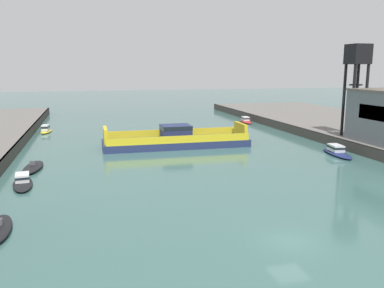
{
  "coord_description": "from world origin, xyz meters",
  "views": [
    {
      "loc": [
        -13.45,
        -23.98,
        12.02
      ],
      "look_at": [
        0.0,
        27.29,
        2.0
      ],
      "focal_mm": 37.61,
      "sensor_mm": 36.0,
      "label": 1
    }
  ],
  "objects_px": {
    "chain_ferry": "(176,140)",
    "moored_boat_far_left": "(33,167)",
    "crane_tower": "(357,66)",
    "moored_boat_near_right": "(23,181)",
    "moored_boat_near_left": "(337,151)",
    "moored_boat_far_right": "(46,130)",
    "moored_boat_mid_left": "(246,120)"
  },
  "relations": [
    {
      "from": "chain_ferry",
      "to": "moored_boat_far_left",
      "type": "relative_size",
      "value": 3.31
    },
    {
      "from": "moored_boat_far_left",
      "to": "chain_ferry",
      "type": "bearing_deg",
      "value": 26.72
    },
    {
      "from": "moored_boat_far_left",
      "to": "crane_tower",
      "type": "distance_m",
      "value": 48.16
    },
    {
      "from": "moored_boat_near_right",
      "to": "crane_tower",
      "type": "distance_m",
      "value": 49.28
    },
    {
      "from": "moored_boat_near_right",
      "to": "moored_boat_far_left",
      "type": "height_order",
      "value": "moored_boat_near_right"
    },
    {
      "from": "moored_boat_near_left",
      "to": "moored_boat_near_right",
      "type": "distance_m",
      "value": 40.97
    },
    {
      "from": "moored_boat_near_left",
      "to": "moored_boat_far_right",
      "type": "relative_size",
      "value": 1.33
    },
    {
      "from": "moored_boat_far_right",
      "to": "crane_tower",
      "type": "relative_size",
      "value": 0.41
    },
    {
      "from": "moored_boat_near_right",
      "to": "moored_boat_mid_left",
      "type": "bearing_deg",
      "value": 44.25
    },
    {
      "from": "moored_boat_mid_left",
      "to": "moored_boat_far_left",
      "type": "bearing_deg",
      "value": -141.0
    },
    {
      "from": "crane_tower",
      "to": "moored_boat_near_left",
      "type": "bearing_deg",
      "value": -140.15
    },
    {
      "from": "moored_boat_near_left",
      "to": "moored_boat_far_right",
      "type": "distance_m",
      "value": 52.18
    },
    {
      "from": "moored_boat_mid_left",
      "to": "moored_boat_far_left",
      "type": "height_order",
      "value": "moored_boat_mid_left"
    },
    {
      "from": "moored_boat_near_right",
      "to": "crane_tower",
      "type": "height_order",
      "value": "crane_tower"
    },
    {
      "from": "moored_boat_far_right",
      "to": "crane_tower",
      "type": "xyz_separation_m",
      "value": [
        47.64,
        -26.47,
        11.73
      ]
    },
    {
      "from": "moored_boat_near_left",
      "to": "moored_boat_far_left",
      "type": "relative_size",
      "value": 1.12
    },
    {
      "from": "moored_boat_near_right",
      "to": "moored_boat_mid_left",
      "type": "xyz_separation_m",
      "value": [
        41.26,
        40.2,
        0.03
      ]
    },
    {
      "from": "moored_boat_near_left",
      "to": "moored_boat_near_right",
      "type": "bearing_deg",
      "value": -172.95
    },
    {
      "from": "moored_boat_near_right",
      "to": "moored_boat_mid_left",
      "type": "height_order",
      "value": "moored_boat_mid_left"
    },
    {
      "from": "chain_ferry",
      "to": "moored_boat_mid_left",
      "type": "relative_size",
      "value": 3.38
    },
    {
      "from": "moored_boat_near_left",
      "to": "moored_boat_far_right",
      "type": "xyz_separation_m",
      "value": [
        -41.55,
        31.56,
        0.06
      ]
    },
    {
      "from": "moored_boat_far_right",
      "to": "chain_ferry",
      "type": "bearing_deg",
      "value": -43.17
    },
    {
      "from": "chain_ferry",
      "to": "moored_boat_near_right",
      "type": "distance_m",
      "value": 26.25
    },
    {
      "from": "moored_boat_near_right",
      "to": "moored_boat_mid_left",
      "type": "distance_m",
      "value": 57.61
    },
    {
      "from": "moored_boat_near_left",
      "to": "chain_ferry",
      "type": "bearing_deg",
      "value": 149.98
    },
    {
      "from": "chain_ferry",
      "to": "moored_boat_far_left",
      "type": "distance_m",
      "value": 22.2
    },
    {
      "from": "chain_ferry",
      "to": "moored_boat_far_left",
      "type": "height_order",
      "value": "chain_ferry"
    },
    {
      "from": "moored_boat_mid_left",
      "to": "moored_boat_far_left",
      "type": "distance_m",
      "value": 52.81
    },
    {
      "from": "moored_boat_near_right",
      "to": "moored_boat_far_right",
      "type": "distance_m",
      "value": 36.59
    },
    {
      "from": "moored_boat_mid_left",
      "to": "crane_tower",
      "type": "bearing_deg",
      "value": -79.66
    },
    {
      "from": "moored_boat_near_left",
      "to": "moored_boat_far_left",
      "type": "xyz_separation_m",
      "value": [
        -40.44,
        1.94,
        -0.22
      ]
    },
    {
      "from": "chain_ferry",
      "to": "moored_boat_mid_left",
      "type": "height_order",
      "value": "chain_ferry"
    }
  ]
}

